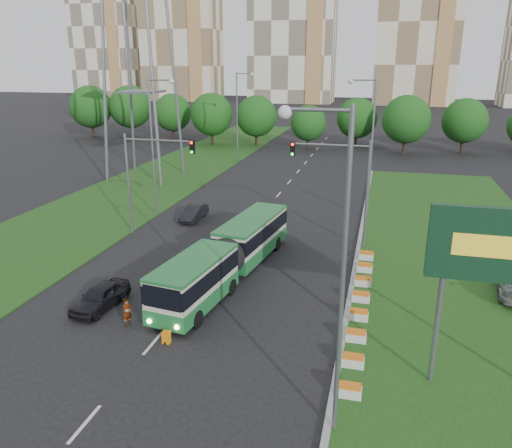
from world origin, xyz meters
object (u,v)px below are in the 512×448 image
(car_left_far, at_px, (194,213))
(traffic_mast_median, at_px, (345,177))
(shopping_trolley, at_px, (166,337))
(traffic_mast_left, at_px, (146,169))
(billboard, at_px, (508,255))
(pedestrian, at_px, (127,312))
(car_left_near, at_px, (100,297))
(articulated_bus, at_px, (228,255))

(car_left_far, bearing_deg, traffic_mast_median, -14.33)
(car_left_far, xyz_separation_m, shopping_trolley, (6.03, -19.37, -0.33))
(traffic_mast_left, bearing_deg, traffic_mast_median, 3.77)
(billboard, bearing_deg, car_left_far, 136.59)
(traffic_mast_left, xyz_separation_m, car_left_far, (1.99, 4.52, -4.71))
(pedestrian, bearing_deg, car_left_near, 82.42)
(billboard, relative_size, pedestrian, 5.14)
(car_left_near, relative_size, shopping_trolley, 6.39)
(traffic_mast_left, height_order, car_left_near, traffic_mast_left)
(billboard, relative_size, traffic_mast_left, 1.00)
(shopping_trolley, bearing_deg, articulated_bus, 87.27)
(billboard, distance_m, pedestrian, 18.14)
(traffic_mast_left, xyz_separation_m, articulated_bus, (8.60, -6.59, -3.78))
(traffic_mast_left, height_order, pedestrian, traffic_mast_left)
(traffic_mast_left, distance_m, car_left_near, 13.49)
(shopping_trolley, bearing_deg, traffic_mast_left, 119.69)
(billboard, xyz_separation_m, articulated_bus, (-14.03, 8.42, -4.59))
(car_left_far, distance_m, pedestrian, 18.58)
(billboard, relative_size, traffic_mast_median, 1.00)
(articulated_bus, height_order, pedestrian, articulated_bus)
(articulated_bus, height_order, car_left_near, articulated_bus)
(traffic_mast_left, distance_m, articulated_bus, 11.48)
(articulated_bus, height_order, shopping_trolley, articulated_bus)
(shopping_trolley, bearing_deg, car_left_far, 108.61)
(pedestrian, bearing_deg, articulated_bus, -1.60)
(traffic_mast_left, bearing_deg, articulated_bus, -37.44)
(billboard, xyz_separation_m, pedestrian, (-17.27, 1.26, -5.39))
(billboard, distance_m, car_left_near, 20.63)
(articulated_bus, relative_size, car_left_near, 3.83)
(pedestrian, height_order, shopping_trolley, pedestrian)
(traffic_mast_left, distance_m, car_left_far, 6.82)
(traffic_mast_left, height_order, car_left_far, traffic_mast_left)
(pedestrian, bearing_deg, car_left_far, 33.24)
(traffic_mast_median, distance_m, car_left_far, 14.42)
(traffic_mast_median, xyz_separation_m, articulated_bus, (-6.55, -7.59, -3.78))
(car_left_near, bearing_deg, traffic_mast_median, 53.83)
(billboard, xyz_separation_m, traffic_mast_median, (-7.47, 16.00, -0.81))
(car_left_far, height_order, pedestrian, pedestrian)
(car_left_far, bearing_deg, billboard, -42.76)
(traffic_mast_left, bearing_deg, car_left_far, 66.29)
(traffic_mast_median, xyz_separation_m, traffic_mast_left, (-15.16, -1.00, 0.00))
(traffic_mast_median, height_order, traffic_mast_left, same)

